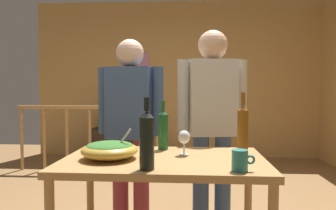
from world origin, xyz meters
name	(u,v)px	position (x,y,z in m)	size (l,w,h in m)	color
back_wall	(177,80)	(0.00, 3.03, 1.38)	(5.06, 0.10, 2.76)	tan
framed_picture	(135,70)	(-0.74, 2.97, 1.55)	(0.48, 0.03, 0.62)	#BE7DAE
stair_railing	(113,131)	(-0.89, 1.88, 0.60)	(2.17, 0.10, 1.02)	#B2844C
tv_console	(118,144)	(-1.00, 2.68, 0.26)	(0.90, 0.40, 0.53)	#38281E
flat_screen_tv	(118,113)	(-1.00, 2.65, 0.80)	(0.65, 0.12, 0.46)	black
serving_table	(164,173)	(0.08, -0.84, 0.72)	(1.20, 0.74, 0.81)	#B2844C
salad_bowl	(110,149)	(-0.23, -0.89, 0.87)	(0.33, 0.33, 0.18)	gold
wine_glass	(184,138)	(0.20, -0.76, 0.92)	(0.07, 0.07, 0.15)	silver
wine_bottle_amber	(243,129)	(0.57, -0.70, 0.97)	(0.07, 0.07, 0.39)	brown
wine_bottle_dark	(147,139)	(0.02, -1.12, 0.97)	(0.08, 0.08, 0.37)	black
wine_bottle_green	(163,129)	(0.06, -0.58, 0.95)	(0.07, 0.07, 0.33)	#1E5628
mug_teal	(240,161)	(0.49, -1.13, 0.86)	(0.12, 0.08, 0.11)	teal
person_standing_left	(130,122)	(-0.25, -0.15, 0.95)	(0.55, 0.27, 1.62)	#9E3842
person_standing_right	(212,117)	(0.42, -0.15, 1.00)	(0.55, 0.27, 1.68)	#3D5684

